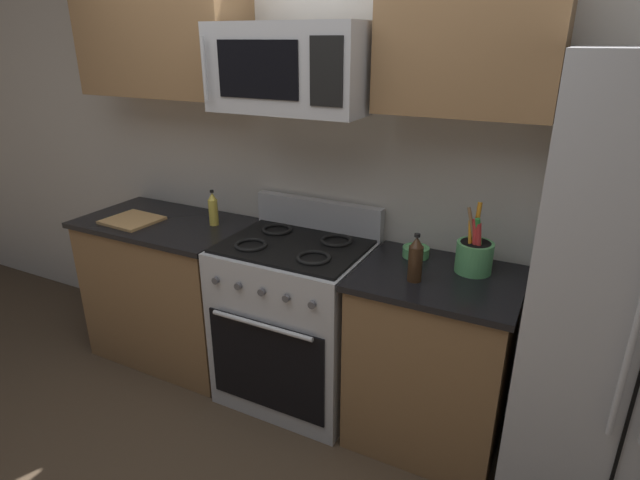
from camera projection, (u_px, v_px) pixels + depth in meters
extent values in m
plane|color=#473828|center=(228.00, 471.00, 2.44)|extent=(16.00, 16.00, 0.00)
cube|color=beige|center=(327.00, 159.00, 2.83)|extent=(8.00, 0.10, 2.60)
cube|color=olive|center=(172.00, 291.00, 3.21)|extent=(0.97, 0.57, 0.88)
cube|color=black|center=(164.00, 223.00, 3.05)|extent=(1.01, 0.61, 0.03)
cube|color=#B2B5BA|center=(296.00, 323.00, 2.83)|extent=(0.76, 0.61, 0.91)
cube|color=black|center=(266.00, 366.00, 2.61)|extent=(0.67, 0.01, 0.51)
cylinder|color=#B2B5BA|center=(261.00, 325.00, 2.49)|extent=(0.57, 0.02, 0.02)
cube|color=black|center=(294.00, 245.00, 2.66)|extent=(0.73, 0.55, 0.02)
cube|color=#B2B5BA|center=(318.00, 215.00, 2.86)|extent=(0.76, 0.06, 0.18)
torus|color=black|center=(251.00, 245.00, 2.62)|extent=(0.17, 0.17, 0.02)
torus|color=black|center=(314.00, 258.00, 2.47)|extent=(0.17, 0.17, 0.02)
torus|color=black|center=(277.00, 229.00, 2.84)|extent=(0.17, 0.17, 0.02)
torus|color=black|center=(336.00, 240.00, 2.68)|extent=(0.17, 0.17, 0.02)
cylinder|color=#4C4C51|center=(216.00, 281.00, 2.56)|extent=(0.04, 0.02, 0.04)
cylinder|color=#4C4C51|center=(238.00, 286.00, 2.50)|extent=(0.04, 0.02, 0.04)
cylinder|color=#4C4C51|center=(262.00, 292.00, 2.44)|extent=(0.04, 0.02, 0.04)
cylinder|color=#4C4C51|center=(286.00, 298.00, 2.38)|extent=(0.04, 0.02, 0.04)
cylinder|color=#4C4C51|center=(312.00, 305.00, 2.33)|extent=(0.04, 0.02, 0.04)
cube|color=olive|center=(431.00, 362.00, 2.51)|extent=(0.70, 0.57, 0.88)
cube|color=black|center=(438.00, 279.00, 2.34)|extent=(0.74, 0.61, 0.03)
cube|color=#B2B5BA|center=(640.00, 309.00, 1.98)|extent=(0.79, 0.68, 1.89)
cylinder|color=#B2B5BA|center=(632.00, 342.00, 1.67)|extent=(0.02, 0.02, 0.76)
cube|color=#B2B5BA|center=(294.00, 68.00, 2.36)|extent=(0.75, 0.40, 0.39)
cube|color=black|center=(257.00, 70.00, 2.22)|extent=(0.41, 0.01, 0.24)
cube|color=black|center=(326.00, 72.00, 2.08)|extent=(0.15, 0.01, 0.28)
cylinder|color=#B2B5BA|center=(204.00, 68.00, 2.31)|extent=(0.02, 0.02, 0.28)
cube|color=olive|center=(161.00, 24.00, 2.77)|extent=(1.00, 0.34, 0.75)
cube|color=olive|center=(473.00, 19.00, 2.07)|extent=(0.73, 0.34, 0.75)
cylinder|color=#59AD66|center=(474.00, 257.00, 2.35)|extent=(0.17, 0.17, 0.14)
cylinder|color=black|center=(474.00, 255.00, 2.35)|extent=(0.14, 0.14, 0.12)
cylinder|color=green|center=(479.00, 243.00, 2.30)|extent=(0.06, 0.06, 0.25)
cylinder|color=red|center=(475.00, 244.00, 2.31)|extent=(0.05, 0.02, 0.24)
cylinder|color=orange|center=(470.00, 244.00, 2.32)|extent=(0.04, 0.04, 0.22)
cylinder|color=orange|center=(475.00, 235.00, 2.32)|extent=(0.02, 0.08, 0.30)
cylinder|color=olive|center=(474.00, 238.00, 2.30)|extent=(0.09, 0.04, 0.28)
cylinder|color=red|center=(478.00, 246.00, 2.30)|extent=(0.04, 0.04, 0.22)
cube|color=tan|center=(132.00, 220.00, 3.03)|extent=(0.31, 0.29, 0.02)
cylinder|color=gold|center=(213.00, 212.00, 2.95)|extent=(0.05, 0.05, 0.15)
cone|color=gold|center=(212.00, 196.00, 2.92)|extent=(0.05, 0.05, 0.04)
cylinder|color=black|center=(212.00, 191.00, 2.90)|extent=(0.02, 0.02, 0.01)
cylinder|color=#382314|center=(415.00, 264.00, 2.26)|extent=(0.06, 0.06, 0.16)
cone|color=#382314|center=(417.00, 242.00, 2.22)|extent=(0.06, 0.06, 0.05)
cylinder|color=black|center=(417.00, 235.00, 2.21)|extent=(0.03, 0.03, 0.01)
cylinder|color=#59AD66|center=(416.00, 252.00, 2.54)|extent=(0.13, 0.13, 0.05)
torus|color=#59AD66|center=(416.00, 248.00, 2.53)|extent=(0.13, 0.13, 0.01)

